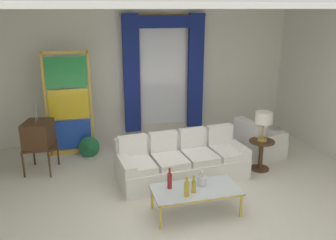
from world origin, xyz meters
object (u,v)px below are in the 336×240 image
bottle_crystal_tall (187,188)px  stained_glass_divider (69,106)px  peacock_figurine (89,148)px  round_side_table (261,152)px  couch_white_long (181,161)px  bottle_ruby_flask (194,185)px  armchair_white (258,143)px  bottle_blue_decanter (170,180)px  coffee_table (196,191)px  vintage_tv (38,135)px  table_lamp_brass (264,119)px  bottle_amber_squat (202,180)px

bottle_crystal_tall → stained_glass_divider: size_ratio=0.15×
peacock_figurine → round_side_table: round_side_table is taller
couch_white_long → round_side_table: size_ratio=4.05×
bottle_ruby_flask → armchair_white: bearing=42.0°
bottle_blue_decanter → stained_glass_divider: stained_glass_divider is taller
coffee_table → vintage_tv: vintage_tv is taller
vintage_tv → peacock_figurine: vintage_tv is taller
peacock_figurine → round_side_table: size_ratio=1.01×
vintage_tv → stained_glass_divider: 0.99m
vintage_tv → round_side_table: bearing=-13.8°
armchair_white → peacock_figurine: armchair_white is taller
couch_white_long → bottle_ruby_flask: 1.36m
bottle_ruby_flask → table_lamp_brass: bearing=34.7°
coffee_table → vintage_tv: 3.23m
bottle_amber_squat → armchair_white: bearing=41.9°
couch_white_long → armchair_white: 1.92m
vintage_tv → table_lamp_brass: bearing=-13.8°
couch_white_long → bottle_crystal_tall: 1.46m
bottle_amber_squat → armchair_white: size_ratio=0.26×
table_lamp_brass → stained_glass_divider: bearing=153.8°
coffee_table → peacock_figurine: 2.94m
bottle_blue_decanter → table_lamp_brass: table_lamp_brass is taller
table_lamp_brass → peacock_figurine: bearing=156.2°
stained_glass_divider → table_lamp_brass: size_ratio=3.86×
stained_glass_divider → armchair_white: bearing=-16.5°
bottle_ruby_flask → stained_glass_divider: bearing=120.4°
coffee_table → bottle_ruby_flask: size_ratio=4.74×
bottle_amber_squat → peacock_figurine: 2.94m
vintage_tv → armchair_white: 4.41m
couch_white_long → stained_glass_divider: bearing=139.7°
couch_white_long → round_side_table: 1.58m
couch_white_long → bottle_amber_squat: bearing=-90.7°
couch_white_long → stained_glass_divider: 2.66m
vintage_tv → stained_glass_divider: stained_glass_divider is taller
armchair_white → vintage_tv: bearing=174.8°
bottle_crystal_tall → stained_glass_divider: bearing=117.8°
stained_glass_divider → peacock_figurine: bearing=-44.4°
round_side_table → armchair_white: bearing=66.5°
bottle_crystal_tall → couch_white_long: bearing=76.5°
stained_glass_divider → couch_white_long: bearing=-40.3°
vintage_tv → peacock_figurine: bearing=23.2°
bottle_crystal_tall → bottle_ruby_flask: 0.16m
bottle_amber_squat → vintage_tv: vintage_tv is taller
bottle_amber_squat → bottle_ruby_flask: (-0.19, -0.18, 0.03)m
round_side_table → couch_white_long: bearing=176.8°
bottle_ruby_flask → peacock_figurine: (-1.40, 2.63, -0.30)m
bottle_crystal_tall → bottle_ruby_flask: bottle_crystal_tall is taller
couch_white_long → coffee_table: size_ratio=1.83×
bottle_ruby_flask → table_lamp_brass: 2.23m
table_lamp_brass → coffee_table: bearing=-146.3°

